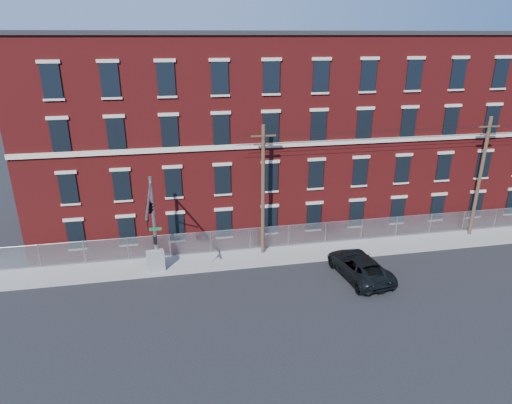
{
  "coord_description": "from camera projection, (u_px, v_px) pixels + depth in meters",
  "views": [
    {
      "loc": [
        -4.28,
        -24.59,
        16.04
      ],
      "look_at": [
        1.16,
        4.0,
        4.97
      ],
      "focal_mm": 30.98,
      "sensor_mm": 36.0,
      "label": 1
    }
  ],
  "objects": [
    {
      "name": "ground",
      "position": [
        250.0,
        295.0,
        29.03
      ],
      "size": [
        140.0,
        140.0,
        0.0
      ],
      "primitive_type": "plane",
      "color": "black",
      "rests_on": "ground"
    },
    {
      "name": "sidewalk",
      "position": [
        385.0,
        245.0,
        35.7
      ],
      "size": [
        65.0,
        3.0,
        0.12
      ],
      "primitive_type": "cube",
      "color": "gray",
      "rests_on": "ground"
    },
    {
      "name": "mill_building",
      "position": [
        350.0,
        125.0,
        41.02
      ],
      "size": [
        55.3,
        14.32,
        16.3
      ],
      "color": "#611111",
      "rests_on": "ground"
    },
    {
      "name": "chain_link_fence",
      "position": [
        379.0,
        228.0,
        36.54
      ],
      "size": [
        59.06,
        0.06,
        1.85
      ],
      "color": "#A5A8AD",
      "rests_on": "ground"
    },
    {
      "name": "traffic_signal_mast",
      "position": [
        151.0,
        213.0,
        28.07
      ],
      "size": [
        0.9,
        6.75,
        7.0
      ],
      "color": "#9EA0A5",
      "rests_on": "ground"
    },
    {
      "name": "utility_pole_near",
      "position": [
        263.0,
        189.0,
        32.62
      ],
      "size": [
        1.8,
        0.28,
        10.0
      ],
      "color": "#4D3926",
      "rests_on": "ground"
    },
    {
      "name": "utility_pole_mid",
      "position": [
        480.0,
        175.0,
        35.77
      ],
      "size": [
        1.8,
        0.28,
        10.0
      ],
      "color": "#4D3926",
      "rests_on": "ground"
    },
    {
      "name": "overhead_wires",
      "position": [
        489.0,
        129.0,
        34.43
      ],
      "size": [
        40.0,
        0.62,
        0.62
      ],
      "color": "black",
      "rests_on": "ground"
    },
    {
      "name": "pickup_truck",
      "position": [
        359.0,
        266.0,
        30.97
      ],
      "size": [
        3.46,
        6.16,
        1.63
      ],
      "primitive_type": "imported",
      "rotation": [
        0.0,
        0.0,
        3.28
      ],
      "color": "black",
      "rests_on": "ground"
    },
    {
      "name": "utility_cabinet",
      "position": [
        156.0,
        261.0,
        31.58
      ],
      "size": [
        1.3,
        0.79,
        1.53
      ],
      "primitive_type": "cube",
      "rotation": [
        0.0,
        0.0,
        0.15
      ],
      "color": "gray",
      "rests_on": "sidewalk"
    }
  ]
}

